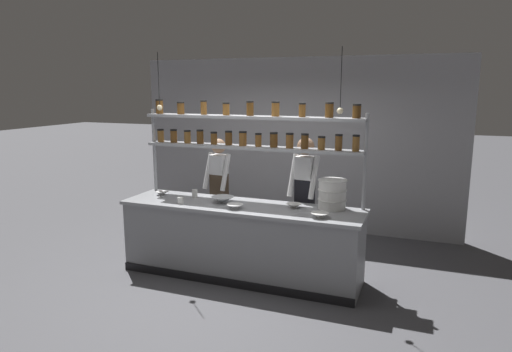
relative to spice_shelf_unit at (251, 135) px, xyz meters
The scene contains 15 objects.
ground_plane 1.78m from the spice_shelf_unit, 89.97° to the right, with size 40.00×40.00×0.00m, color #4C4C51.
back_wall 2.00m from the spice_shelf_unit, 90.00° to the left, with size 5.43×0.12×2.82m, color #939399.
prep_counter 1.33m from the spice_shelf_unit, 89.97° to the right, with size 3.03×0.76×0.92m.
spice_shelf_unit is the anchor object (origin of this frame).
chef_left 1.13m from the spice_shelf_unit, 146.76° to the left, with size 0.38×0.30×1.63m.
chef_center 1.02m from the spice_shelf_unit, 18.61° to the left, with size 0.39×0.32×1.72m.
container_stack 1.26m from the spice_shelf_unit, ahead, with size 0.34×0.34×0.35m.
prep_bowl_near_left 1.05m from the spice_shelf_unit, 18.85° to the right, with size 0.19×0.19×0.05m.
prep_bowl_center_front 0.88m from the spice_shelf_unit, 130.33° to the right, with size 0.28×0.28×0.08m.
prep_bowl_center_back 0.95m from the spice_shelf_unit, 89.80° to the right, with size 0.20×0.20×0.06m.
prep_bowl_near_right 1.41m from the spice_shelf_unit, 26.96° to the right, with size 0.20×0.20×0.06m.
prep_bowl_far_left 1.46m from the spice_shelf_unit, behind, with size 0.17×0.17×0.05m.
serving_cup_front 1.20m from the spice_shelf_unit, 143.37° to the right, with size 0.07×0.07×0.08m.
serving_cup_by_board 1.07m from the spice_shelf_unit, 164.56° to the right, with size 0.07×0.07×0.11m.
pendant_light_row 0.51m from the spice_shelf_unit, 83.74° to the right, with size 2.36×0.07×0.72m.
Camera 1 is at (2.12, -5.01, 2.34)m, focal length 32.00 mm.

